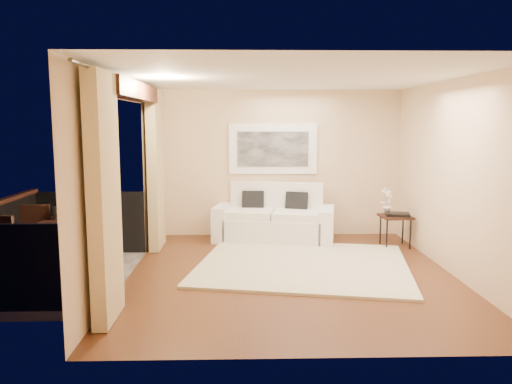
{
  "coord_description": "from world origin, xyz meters",
  "views": [
    {
      "loc": [
        -0.66,
        -6.73,
        2.11
      ],
      "look_at": [
        -0.46,
        0.83,
        1.05
      ],
      "focal_mm": 35.0,
      "sensor_mm": 36.0,
      "label": 1
    }
  ],
  "objects_px": {
    "bistro_table": "(64,227)",
    "balcony_chair_far": "(38,231)",
    "sofa": "(275,220)",
    "orchid": "(387,200)",
    "side_table": "(396,219)",
    "ice_bucket": "(60,212)"
  },
  "relations": [
    {
      "from": "bistro_table",
      "to": "balcony_chair_far",
      "type": "height_order",
      "value": "balcony_chair_far"
    },
    {
      "from": "orchid",
      "to": "balcony_chair_far",
      "type": "height_order",
      "value": "orchid"
    },
    {
      "from": "sofa",
      "to": "balcony_chair_far",
      "type": "relative_size",
      "value": 2.35
    },
    {
      "from": "balcony_chair_far",
      "to": "bistro_table",
      "type": "bearing_deg",
      "value": 152.61
    },
    {
      "from": "orchid",
      "to": "balcony_chair_far",
      "type": "xyz_separation_m",
      "value": [
        -5.44,
        -1.32,
        -0.22
      ]
    },
    {
      "from": "bistro_table",
      "to": "balcony_chair_far",
      "type": "xyz_separation_m",
      "value": [
        -0.45,
        0.2,
        -0.11
      ]
    },
    {
      "from": "side_table",
      "to": "ice_bucket",
      "type": "relative_size",
      "value": 2.69
    },
    {
      "from": "sofa",
      "to": "orchid",
      "type": "height_order",
      "value": "sofa"
    },
    {
      "from": "sofa",
      "to": "bistro_table",
      "type": "distance_m",
      "value": 3.63
    },
    {
      "from": "sofa",
      "to": "orchid",
      "type": "bearing_deg",
      "value": 0.02
    },
    {
      "from": "sofa",
      "to": "bistro_table",
      "type": "height_order",
      "value": "sofa"
    },
    {
      "from": "sofa",
      "to": "side_table",
      "type": "bearing_deg",
      "value": -4.12
    },
    {
      "from": "sofa",
      "to": "orchid",
      "type": "relative_size",
      "value": 4.82
    },
    {
      "from": "orchid",
      "to": "bistro_table",
      "type": "distance_m",
      "value": 5.22
    },
    {
      "from": "balcony_chair_far",
      "to": "orchid",
      "type": "bearing_deg",
      "value": -169.8
    },
    {
      "from": "bistro_table",
      "to": "ice_bucket",
      "type": "xyz_separation_m",
      "value": [
        -0.1,
        0.13,
        0.18
      ]
    },
    {
      "from": "sofa",
      "to": "side_table",
      "type": "height_order",
      "value": "sofa"
    },
    {
      "from": "balcony_chair_far",
      "to": "side_table",
      "type": "bearing_deg",
      "value": -171.78
    },
    {
      "from": "side_table",
      "to": "orchid",
      "type": "relative_size",
      "value": 1.16
    },
    {
      "from": "orchid",
      "to": "ice_bucket",
      "type": "xyz_separation_m",
      "value": [
        -5.1,
        -1.39,
        0.07
      ]
    },
    {
      "from": "orchid",
      "to": "ice_bucket",
      "type": "bearing_deg",
      "value": -164.7
    },
    {
      "from": "bistro_table",
      "to": "balcony_chair_far",
      "type": "distance_m",
      "value": 0.5
    }
  ]
}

